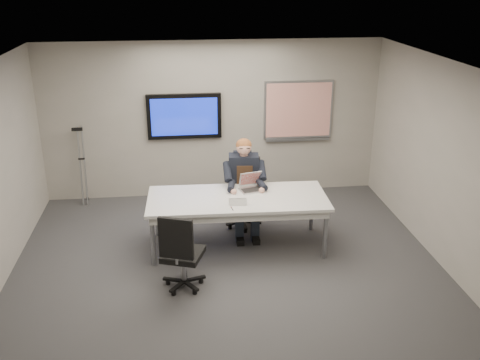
{
  "coord_description": "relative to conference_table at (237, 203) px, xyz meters",
  "views": [
    {
      "loc": [
        -0.61,
        -6.24,
        3.9
      ],
      "look_at": [
        0.25,
        0.92,
        1.05
      ],
      "focal_mm": 40.0,
      "sensor_mm": 36.0,
      "label": 1
    }
  ],
  "objects": [
    {
      "name": "conference_table",
      "position": [
        0.0,
        0.0,
        0.0
      ],
      "size": [
        2.65,
        1.17,
        0.81
      ],
      "rotation": [
        0.0,
        0.0,
        -0.03
      ],
      "color": "silver",
      "rests_on": "ground"
    },
    {
      "name": "whiteboard",
      "position": [
        1.35,
        2.1,
        0.82
      ],
      "size": [
        1.25,
        0.08,
        1.1
      ],
      "color": "gray",
      "rests_on": "wall_back"
    },
    {
      "name": "floor",
      "position": [
        -0.2,
        -0.87,
        -0.71
      ],
      "size": [
        6.0,
        6.0,
        0.02
      ],
      "primitive_type": "cube",
      "color": "#38383A",
      "rests_on": "ground"
    },
    {
      "name": "office_chair_far",
      "position": [
        0.18,
        0.72,
        -0.36
      ],
      "size": [
        0.67,
        0.67,
        1.12
      ],
      "rotation": [
        0.0,
        0.0,
        -0.3
      ],
      "color": "black",
      "rests_on": "ground"
    },
    {
      "name": "crutch",
      "position": [
        -2.51,
        1.94,
        0.02
      ],
      "size": [
        0.29,
        0.57,
        1.49
      ],
      "primitive_type": null,
      "rotation": [
        -0.16,
        0.0,
        -0.17
      ],
      "color": "#9C9FA3",
      "rests_on": "ground"
    },
    {
      "name": "wall_right",
      "position": [
        2.8,
        -0.87,
        0.69
      ],
      "size": [
        0.02,
        6.0,
        2.8
      ],
      "primitive_type": "cube",
      "color": "#A9A299",
      "rests_on": "ground"
    },
    {
      "name": "seated_person",
      "position": [
        0.17,
        0.45,
        -0.11
      ],
      "size": [
        0.48,
        0.83,
        1.5
      ],
      "rotation": [
        0.0,
        0.0,
        -0.09
      ],
      "color": "#1E2532",
      "rests_on": "office_chair_far"
    },
    {
      "name": "tv_display",
      "position": [
        -0.7,
        2.08,
        0.79
      ],
      "size": [
        1.3,
        0.09,
        0.8
      ],
      "color": "black",
      "rests_on": "wall_back"
    },
    {
      "name": "name_tent",
      "position": [
        -0.03,
        -0.26,
        0.14
      ],
      "size": [
        0.25,
        0.09,
        0.1
      ],
      "primitive_type": null,
      "rotation": [
        0.0,
        0.0,
        -0.09
      ],
      "color": "silver",
      "rests_on": "conference_table"
    },
    {
      "name": "office_chair_near",
      "position": [
        -0.84,
        -1.06,
        -0.37
      ],
      "size": [
        0.67,
        0.67,
        1.1
      ],
      "rotation": [
        0.0,
        0.0,
        2.8
      ],
      "color": "black",
      "rests_on": "ground"
    },
    {
      "name": "pen",
      "position": [
        -0.12,
        -0.4,
        0.1
      ],
      "size": [
        0.03,
        0.12,
        0.01
      ],
      "primitive_type": "cylinder",
      "rotation": [
        0.0,
        1.57,
        1.72
      ],
      "color": "black",
      "rests_on": "conference_table"
    },
    {
      "name": "wall_back",
      "position": [
        -0.2,
        2.13,
        0.69
      ],
      "size": [
        6.0,
        0.02,
        2.8
      ],
      "primitive_type": "cube",
      "color": "#A9A299",
      "rests_on": "ground"
    },
    {
      "name": "laptop",
      "position": [
        0.24,
        0.29,
        0.15
      ],
      "size": [
        0.4,
        0.4,
        0.25
      ],
      "rotation": [
        0.0,
        0.0,
        0.24
      ],
      "color": "silver",
      "rests_on": "conference_table"
    },
    {
      "name": "wall_front",
      "position": [
        -0.2,
        -3.87,
        0.69
      ],
      "size": [
        6.0,
        0.02,
        2.8
      ],
      "primitive_type": "cube",
      "color": "#A9A299",
      "rests_on": "ground"
    },
    {
      "name": "ceiling",
      "position": [
        -0.2,
        -0.87,
        2.09
      ],
      "size": [
        6.0,
        6.0,
        0.02
      ],
      "primitive_type": "cube",
      "color": "silver",
      "rests_on": "wall_back"
    }
  ]
}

